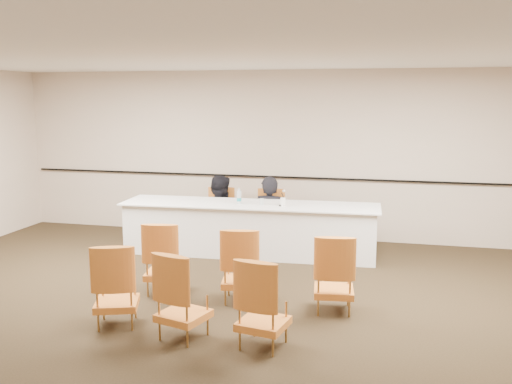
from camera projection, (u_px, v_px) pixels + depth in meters
floor at (214, 316)px, 6.65m from camera, size 10.00×10.00×0.00m
ceiling at (211, 52)px, 6.16m from camera, size 10.00×10.00×0.00m
wall_back at (282, 155)px, 10.24m from camera, size 10.00×0.04×3.00m
wall_rail at (281, 177)px, 10.27m from camera, size 9.80×0.04×0.03m
panel_table at (250, 229)px, 9.23m from camera, size 4.18×1.14×0.83m
panelist_main at (269, 224)px, 9.78m from camera, size 0.61×0.40×1.68m
panelist_main_chair at (269, 218)px, 9.76m from camera, size 0.52×0.52×0.95m
panelist_second at (219, 222)px, 9.95m from camera, size 0.80×0.62×1.64m
panelist_second_chair at (219, 216)px, 9.93m from camera, size 0.52×0.52×0.95m
papers at (273, 204)px, 9.08m from camera, size 0.31×0.23×0.00m
microphone at (282, 198)px, 8.93m from camera, size 0.09×0.18×0.25m
water_bottle at (239, 196)px, 9.13m from camera, size 0.08×0.08×0.25m
drinking_glass at (262, 202)px, 9.05m from camera, size 0.07×0.07×0.10m
coffee_cup at (283, 202)px, 8.94m from camera, size 0.11×0.11×0.13m
aud_chair_front_left at (164, 257)px, 7.38m from camera, size 0.57×0.57×0.95m
aud_chair_front_mid at (241, 264)px, 7.06m from camera, size 0.58×0.58×0.95m
aud_chair_front_right at (334, 273)px, 6.72m from camera, size 0.56×0.56×0.95m
aud_chair_back_left at (116, 284)px, 6.31m from camera, size 0.64×0.64×0.95m
aud_chair_back_mid at (183, 295)px, 5.97m from camera, size 0.62×0.62×0.95m
aud_chair_back_right at (263, 302)px, 5.75m from camera, size 0.58×0.58×0.95m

